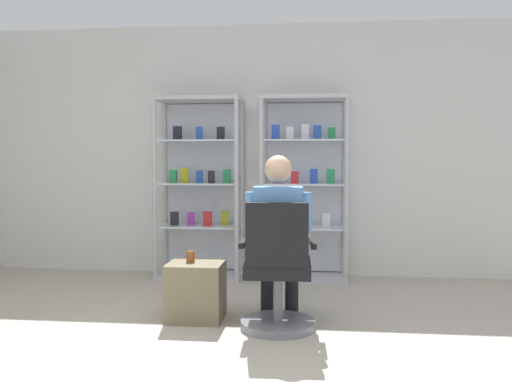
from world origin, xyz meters
The scene contains 7 objects.
back_wall centered at (0.00, 3.00, 1.35)m, with size 6.00×0.10×2.70m, color silver.
display_cabinet_left centered at (-0.55, 2.76, 0.96)m, with size 0.90×0.45×1.90m.
display_cabinet_right centered at (0.55, 2.76, 0.97)m, with size 0.90×0.45×1.90m.
office_chair centered at (0.39, 1.02, 0.39)m, with size 0.57×0.56×0.96m.
seated_shopkeeper centered at (0.39, 1.18, 0.71)m, with size 0.50×0.57×1.29m.
storage_crate centered at (-0.26, 1.23, 0.23)m, with size 0.43×0.38×0.45m, color #72664C.
tea_glass centered at (-0.31, 1.25, 0.49)m, with size 0.07×0.07×0.09m, color brown.
Camera 1 is at (0.66, -2.86, 1.27)m, focal length 37.74 mm.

